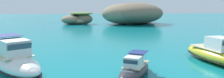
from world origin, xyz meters
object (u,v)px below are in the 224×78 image
(motorboat_yellow, at_px, (217,54))
(motorboat_charcoal, at_px, (135,70))
(islet_small, at_px, (77,19))
(motorboat_white, at_px, (13,61))
(islet_large, at_px, (133,14))

(motorboat_yellow, bearing_deg, motorboat_charcoal, -161.25)
(islet_small, relative_size, motorboat_white, 1.24)
(motorboat_yellow, bearing_deg, islet_large, 85.47)
(motorboat_charcoal, bearing_deg, islet_small, 94.94)
(motorboat_white, bearing_deg, islet_small, 84.63)
(islet_small, distance_m, motorboat_charcoal, 63.71)
(motorboat_white, height_order, motorboat_charcoal, motorboat_white)
(islet_small, relative_size, motorboat_yellow, 1.31)
(islet_small, height_order, motorboat_yellow, islet_small)
(motorboat_yellow, distance_m, motorboat_charcoal, 10.90)
(islet_large, distance_m, motorboat_white, 63.41)
(islet_large, relative_size, motorboat_yellow, 2.84)
(motorboat_yellow, height_order, motorboat_charcoal, motorboat_yellow)
(islet_large, height_order, motorboat_yellow, islet_large)
(motorboat_white, bearing_deg, islet_large, 65.76)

